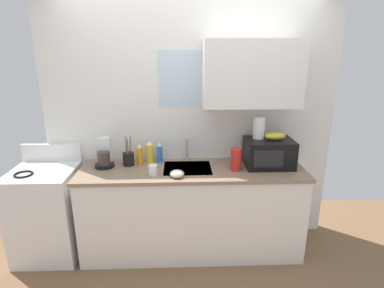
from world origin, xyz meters
name	(u,v)px	position (x,y,z in m)	size (l,w,h in m)	color
kitchen_wall_assembly	(202,115)	(0.11, 0.31, 1.36)	(2.95, 0.42, 2.50)	white
counter_unit	(192,209)	(0.00, 0.00, 0.46)	(2.18, 0.63, 0.90)	white
sink_faucet	(187,150)	(-0.04, 0.24, 1.02)	(0.03, 0.03, 0.23)	#B2B5BA
stove_range	(48,212)	(-1.44, 0.00, 0.46)	(0.60, 0.60, 1.08)	white
microwave	(269,153)	(0.76, 0.05, 1.04)	(0.46, 0.35, 0.27)	black
banana_bunch	(275,136)	(0.81, 0.05, 1.20)	(0.20, 0.11, 0.07)	gold
paper_towel_roll	(259,127)	(0.66, 0.10, 1.28)	(0.11, 0.11, 0.22)	white
coffee_maker	(105,156)	(-0.86, 0.11, 1.00)	(0.19, 0.21, 0.28)	black
dish_soap_bottle_blue	(159,153)	(-0.32, 0.20, 1.00)	(0.06, 0.06, 0.21)	blue
dish_soap_bottle_yellow	(150,152)	(-0.42, 0.21, 1.00)	(0.07, 0.07, 0.22)	yellow
dish_soap_bottle_orange	(140,155)	(-0.52, 0.14, 1.00)	(0.06, 0.06, 0.21)	orange
cereal_canister	(236,160)	(0.42, -0.05, 1.01)	(0.10, 0.10, 0.21)	red
mug_white	(153,170)	(-0.36, -0.14, 0.95)	(0.08, 0.08, 0.10)	white
utensil_crock	(129,158)	(-0.63, 0.12, 0.97)	(0.11, 0.11, 0.30)	black
small_bowl	(177,174)	(-0.14, -0.20, 0.93)	(0.13, 0.13, 0.07)	beige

